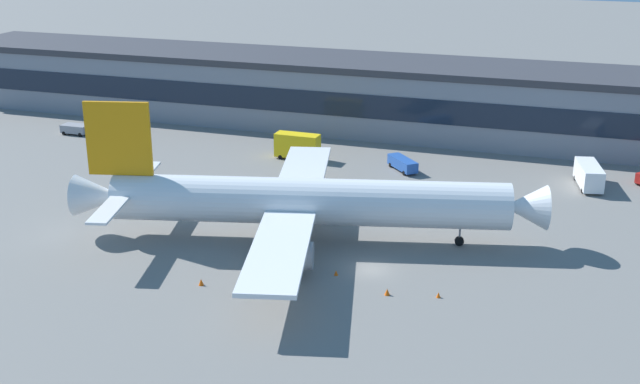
{
  "coord_description": "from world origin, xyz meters",
  "views": [
    {
      "loc": [
        20.69,
        -80.01,
        38.48
      ],
      "look_at": [
        -9.38,
        9.58,
        5.0
      ],
      "focal_mm": 45.13,
      "sensor_mm": 36.0,
      "label": 1
    }
  ],
  "objects_px": {
    "airliner": "(302,201)",
    "pushback_tractor": "(76,129)",
    "catering_truck": "(297,145)",
    "traffic_cone_3": "(387,292)",
    "belt_loader": "(403,164)",
    "traffic_cone_2": "(438,295)",
    "traffic_cone_1": "(201,282)",
    "traffic_cone_0": "(336,273)",
    "fuel_truck": "(589,174)"
  },
  "relations": [
    {
      "from": "airliner",
      "to": "pushback_tractor",
      "type": "height_order",
      "value": "airliner"
    },
    {
      "from": "catering_truck",
      "to": "traffic_cone_3",
      "type": "height_order",
      "value": "catering_truck"
    },
    {
      "from": "belt_loader",
      "to": "traffic_cone_2",
      "type": "xyz_separation_m",
      "value": [
        13.25,
        -40.93,
        -0.86
      ]
    },
    {
      "from": "belt_loader",
      "to": "traffic_cone_3",
      "type": "distance_m",
      "value": 42.84
    },
    {
      "from": "belt_loader",
      "to": "traffic_cone_3",
      "type": "relative_size",
      "value": 8.33
    },
    {
      "from": "traffic_cone_1",
      "to": "traffic_cone_0",
      "type": "bearing_deg",
      "value": 28.3
    },
    {
      "from": "traffic_cone_1",
      "to": "traffic_cone_3",
      "type": "height_order",
      "value": "traffic_cone_3"
    },
    {
      "from": "pushback_tractor",
      "to": "traffic_cone_1",
      "type": "bearing_deg",
      "value": -44.61
    },
    {
      "from": "traffic_cone_0",
      "to": "traffic_cone_3",
      "type": "xyz_separation_m",
      "value": [
        6.56,
        -2.91,
        0.08
      ]
    },
    {
      "from": "traffic_cone_1",
      "to": "traffic_cone_3",
      "type": "distance_m",
      "value": 20.05
    },
    {
      "from": "traffic_cone_3",
      "to": "traffic_cone_1",
      "type": "bearing_deg",
      "value": -168.15
    },
    {
      "from": "fuel_truck",
      "to": "traffic_cone_1",
      "type": "bearing_deg",
      "value": -129.33
    },
    {
      "from": "belt_loader",
      "to": "traffic_cone_3",
      "type": "height_order",
      "value": "belt_loader"
    },
    {
      "from": "airliner",
      "to": "traffic_cone_2",
      "type": "bearing_deg",
      "value": -27.75
    },
    {
      "from": "fuel_truck",
      "to": "traffic_cone_3",
      "type": "xyz_separation_m",
      "value": [
        -19.28,
        -43.36,
        -1.52
      ]
    },
    {
      "from": "pushback_tractor",
      "to": "traffic_cone_2",
      "type": "distance_m",
      "value": 85.45
    },
    {
      "from": "traffic_cone_0",
      "to": "traffic_cone_3",
      "type": "height_order",
      "value": "traffic_cone_3"
    },
    {
      "from": "traffic_cone_1",
      "to": "airliner",
      "type": "bearing_deg",
      "value": 67.66
    },
    {
      "from": "airliner",
      "to": "traffic_cone_3",
      "type": "height_order",
      "value": "airliner"
    },
    {
      "from": "fuel_truck",
      "to": "traffic_cone_1",
      "type": "relative_size",
      "value": 12.22
    },
    {
      "from": "traffic_cone_2",
      "to": "traffic_cone_3",
      "type": "bearing_deg",
      "value": -167.61
    },
    {
      "from": "catering_truck",
      "to": "traffic_cone_2",
      "type": "relative_size",
      "value": 12.34
    },
    {
      "from": "traffic_cone_2",
      "to": "fuel_truck",
      "type": "bearing_deg",
      "value": 71.58
    },
    {
      "from": "fuel_truck",
      "to": "traffic_cone_0",
      "type": "bearing_deg",
      "value": -122.58
    },
    {
      "from": "fuel_truck",
      "to": "airliner",
      "type": "bearing_deg",
      "value": -135.27
    },
    {
      "from": "catering_truck",
      "to": "fuel_truck",
      "type": "xyz_separation_m",
      "value": [
        45.12,
        0.57,
        -0.41
      ]
    },
    {
      "from": "traffic_cone_2",
      "to": "belt_loader",
      "type": "bearing_deg",
      "value": 107.94
    },
    {
      "from": "fuel_truck",
      "to": "traffic_cone_2",
      "type": "distance_m",
      "value": 44.53
    },
    {
      "from": "airliner",
      "to": "catering_truck",
      "type": "bearing_deg",
      "value": 111.28
    },
    {
      "from": "traffic_cone_2",
      "to": "traffic_cone_0",
      "type": "bearing_deg",
      "value": 171.47
    },
    {
      "from": "catering_truck",
      "to": "traffic_cone_3",
      "type": "distance_m",
      "value": 50.02
    },
    {
      "from": "fuel_truck",
      "to": "pushback_tractor",
      "type": "distance_m",
      "value": 87.88
    },
    {
      "from": "traffic_cone_0",
      "to": "traffic_cone_1",
      "type": "distance_m",
      "value": 14.84
    },
    {
      "from": "belt_loader",
      "to": "traffic_cone_1",
      "type": "relative_size",
      "value": 8.49
    },
    {
      "from": "fuel_truck",
      "to": "traffic_cone_2",
      "type": "xyz_separation_m",
      "value": [
        -14.06,
        -42.22,
        -1.59
      ]
    },
    {
      "from": "catering_truck",
      "to": "traffic_cone_0",
      "type": "bearing_deg",
      "value": -64.21
    },
    {
      "from": "pushback_tractor",
      "to": "traffic_cone_2",
      "type": "height_order",
      "value": "pushback_tractor"
    },
    {
      "from": "airliner",
      "to": "traffic_cone_0",
      "type": "xyz_separation_m",
      "value": [
        6.87,
        -8.04,
        -4.84
      ]
    },
    {
      "from": "traffic_cone_1",
      "to": "fuel_truck",
      "type": "bearing_deg",
      "value": 50.67
    },
    {
      "from": "airliner",
      "to": "traffic_cone_2",
      "type": "xyz_separation_m",
      "value": [
        18.65,
        -9.81,
        -4.84
      ]
    },
    {
      "from": "belt_loader",
      "to": "traffic_cone_3",
      "type": "xyz_separation_m",
      "value": [
        8.03,
        -42.08,
        -0.79
      ]
    },
    {
      "from": "catering_truck",
      "to": "airliner",
      "type": "bearing_deg",
      "value": -68.72
    },
    {
      "from": "catering_truck",
      "to": "traffic_cone_1",
      "type": "bearing_deg",
      "value": -82.47
    },
    {
      "from": "belt_loader",
      "to": "traffic_cone_1",
      "type": "bearing_deg",
      "value": -104.09
    },
    {
      "from": "traffic_cone_2",
      "to": "traffic_cone_3",
      "type": "height_order",
      "value": "traffic_cone_3"
    },
    {
      "from": "belt_loader",
      "to": "traffic_cone_1",
      "type": "height_order",
      "value": "belt_loader"
    },
    {
      "from": "catering_truck",
      "to": "traffic_cone_0",
      "type": "distance_m",
      "value": 44.34
    },
    {
      "from": "belt_loader",
      "to": "fuel_truck",
      "type": "relative_size",
      "value": 0.7
    },
    {
      "from": "catering_truck",
      "to": "belt_loader",
      "type": "xyz_separation_m",
      "value": [
        17.8,
        -0.72,
        -1.14
      ]
    },
    {
      "from": "belt_loader",
      "to": "traffic_cone_1",
      "type": "xyz_separation_m",
      "value": [
        -11.6,
        -46.2,
        -0.79
      ]
    }
  ]
}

